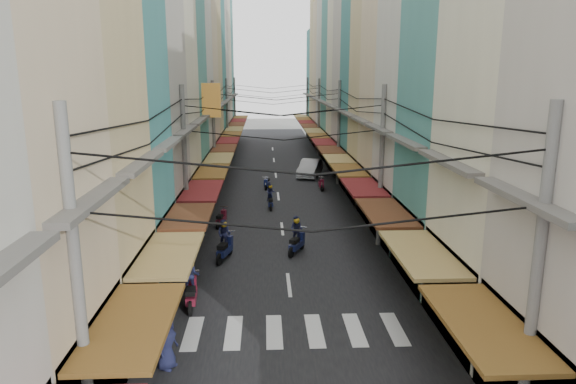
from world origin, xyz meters
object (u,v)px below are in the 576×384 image
object	(u,v)px
bicycle	(418,253)
market_umbrella	(490,297)
traffic_sign	(400,220)
white_car	(310,176)

from	to	relation	value
bicycle	market_umbrella	distance (m)	9.50
market_umbrella	traffic_sign	size ratio (longest dim) A/B	0.81
white_car	market_umbrella	bearing A→B (deg)	-67.95
white_car	bicycle	world-z (taller)	white_car
traffic_sign	market_umbrella	bearing A→B (deg)	-85.84
bicycle	market_umbrella	world-z (taller)	market_umbrella
bicycle	market_umbrella	size ratio (longest dim) A/B	0.70
bicycle	market_umbrella	xyz separation A→B (m)	(-0.60, -9.29, 1.88)
market_umbrella	traffic_sign	distance (m)	8.60
bicycle	white_car	bearing A→B (deg)	-5.28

